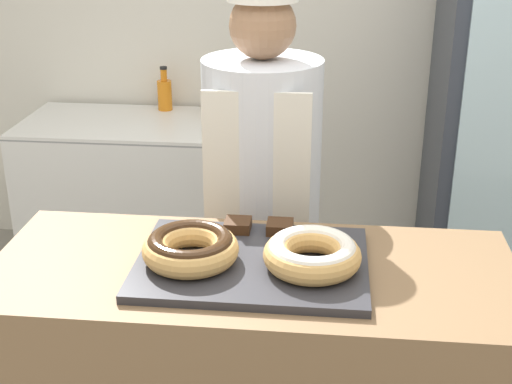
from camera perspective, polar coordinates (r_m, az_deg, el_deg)
name	(u,v)px	position (r m, az deg, el deg)	size (l,w,h in m)	color
wall_back	(297,11)	(3.87, 3.29, 14.27)	(8.00, 0.06, 2.70)	silver
serving_tray	(252,263)	(1.94, -0.32, -5.71)	(0.62, 0.46, 0.02)	#2D2D33
donut_chocolate_glaze	(190,247)	(1.91, -5.26, -4.40)	(0.26, 0.26, 0.08)	tan
donut_light_glaze	(312,253)	(1.88, 4.52, -4.88)	(0.26, 0.26, 0.08)	tan
brownie_back_left	(238,225)	(2.09, -1.46, -2.66)	(0.08, 0.08, 0.03)	#382111
brownie_back_right	(280,227)	(2.08, 1.93, -2.81)	(0.08, 0.08, 0.03)	#382111
baker_person	(262,211)	(2.54, 0.46, -1.50)	(0.41, 0.41, 1.67)	#4C4C51
beverage_fridge	(507,121)	(3.70, 19.46, 5.39)	(0.70, 0.65, 1.79)	#333842
chest_freezer	(129,194)	(3.91, -10.13, -0.17)	(1.06, 0.63, 0.83)	white
bottle_orange	(165,93)	(3.92, -7.32, 7.83)	(0.08, 0.08, 0.24)	orange
bottle_amber	(212,101)	(3.78, -3.54, 7.32)	(0.08, 0.08, 0.22)	#99661E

